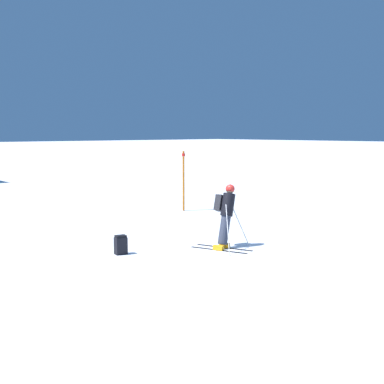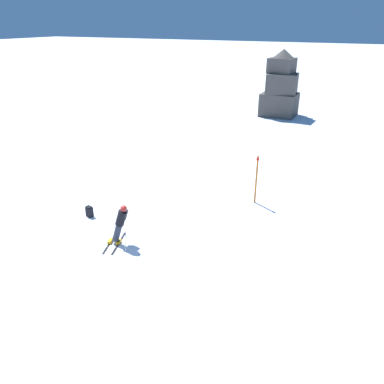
% 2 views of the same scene
% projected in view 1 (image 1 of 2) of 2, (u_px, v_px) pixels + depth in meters
% --- Properties ---
extents(ground_plane, '(300.00, 300.00, 0.00)m').
position_uv_depth(ground_plane, '(212.00, 251.00, 14.22)').
color(ground_plane, white).
extents(skier, '(1.25, 1.73, 1.76)m').
position_uv_depth(skier, '(226.00, 212.00, 14.62)').
color(skier, black).
rests_on(skier, ground).
extents(spare_backpack, '(0.34, 0.28, 0.50)m').
position_uv_depth(spare_backpack, '(121.00, 245.00, 13.83)').
color(spare_backpack, black).
rests_on(spare_backpack, ground).
extents(trail_marker, '(0.13, 0.13, 2.40)m').
position_uv_depth(trail_marker, '(183.00, 178.00, 21.35)').
color(trail_marker, orange).
rests_on(trail_marker, ground).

